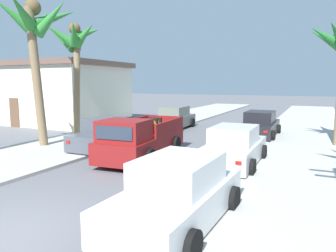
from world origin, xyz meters
TOP-DOWN VIEW (x-y plane):
  - sidewalk_left at (-5.28, 12.00)m, footprint 4.98×60.00m
  - sidewalk_right at (5.28, 12.00)m, footprint 4.98×60.00m
  - curb_left at (-4.19, 12.00)m, footprint 0.16×60.00m
  - curb_right at (4.19, 12.00)m, footprint 0.16×60.00m
  - pickup_truck at (-0.71, 7.29)m, footprint 2.49×5.34m
  - car_left_near at (-3.12, 16.06)m, footprint 2.12×4.30m
  - car_right_near at (2.91, 14.94)m, footprint 2.04×4.27m
  - car_left_mid at (-3.12, 8.35)m, footprint 2.03×4.26m
  - car_right_mid at (3.17, 2.22)m, footprint 2.15×4.32m
  - car_left_far at (3.08, 7.88)m, footprint 2.04×4.27m
  - palm_tree_left_fore at (-6.20, 7.09)m, footprint 3.67×4.14m
  - palm_tree_right_mid at (-6.69, 10.24)m, footprint 3.75×3.35m
  - roadside_house at (-13.88, 15.50)m, footprint 11.40×7.75m

SIDE VIEW (x-z plane):
  - curb_left at x=-4.19m, z-range 0.00..0.10m
  - curb_right at x=4.19m, z-range 0.00..0.10m
  - sidewalk_left at x=-5.28m, z-range 0.00..0.12m
  - sidewalk_right at x=5.28m, z-range 0.00..0.12m
  - car_left_near at x=-3.12m, z-range -0.06..1.48m
  - car_right_near at x=2.91m, z-range -0.06..1.48m
  - car_left_mid at x=-3.12m, z-range -0.06..1.48m
  - car_right_mid at x=3.17m, z-range -0.06..1.48m
  - car_left_far at x=3.08m, z-range -0.06..1.48m
  - pickup_truck at x=-0.71m, z-range -0.09..1.71m
  - roadside_house at x=-13.88m, z-range 0.02..4.82m
  - palm_tree_right_mid at x=-6.69m, z-range 2.05..8.57m
  - palm_tree_left_fore at x=-6.20m, z-range 2.11..9.11m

